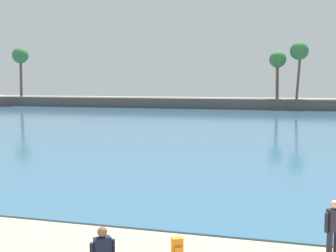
{
  "coord_description": "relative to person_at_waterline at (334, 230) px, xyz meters",
  "views": [
    {
      "loc": [
        4.65,
        -3.54,
        4.64
      ],
      "look_at": [
        -0.52,
        15.54,
        2.63
      ],
      "focal_mm": 46.28,
      "sensor_mm": 36.0,
      "label": 1
    }
  ],
  "objects": [
    {
      "name": "sea",
      "position": [
        -5.93,
        52.98,
        -0.86
      ],
      "size": [
        220.0,
        103.67,
        0.06
      ],
      "primitive_type": "cube",
      "color": "#33607F",
      "rests_on": "ground"
    },
    {
      "name": "person_at_waterline",
      "position": [
        0.0,
        0.0,
        0.0
      ],
      "size": [
        0.47,
        0.35,
        1.67
      ],
      "color": "#23232D",
      "rests_on": "ground"
    },
    {
      "name": "palm_headland",
      "position": [
        -4.26,
        64.89,
        1.33
      ],
      "size": [
        104.02,
        6.12,
        12.44
      ],
      "color": "#514C47",
      "rests_on": "ground"
    },
    {
      "name": "backpack_by_trailer",
      "position": [
        -4.0,
        -0.39,
        -0.69
      ],
      "size": [
        0.37,
        0.37,
        0.44
      ],
      "color": "orange",
      "rests_on": "ground"
    }
  ]
}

